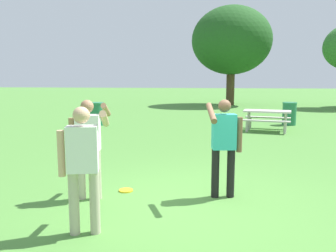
{
  "coord_description": "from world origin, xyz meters",
  "views": [
    {
      "loc": [
        0.18,
        -5.26,
        1.99
      ],
      "look_at": [
        -0.69,
        1.66,
        1.0
      ],
      "focal_mm": 36.57,
      "sensor_mm": 36.0,
      "label": 1
    }
  ],
  "objects_px": {
    "person_thrower": "(88,142)",
    "trash_can_further_along": "(289,114)",
    "person_catcher": "(224,141)",
    "picnic_table_near": "(267,116)",
    "person_bystander": "(83,160)",
    "tree_tall_left": "(232,41)",
    "frisbee": "(126,190)",
    "trash_can_beside_table": "(97,114)"
  },
  "relations": [
    {
      "from": "person_thrower",
      "to": "person_bystander",
      "type": "bearing_deg",
      "value": -72.7
    },
    {
      "from": "trash_can_beside_table",
      "to": "picnic_table_near",
      "type": "bearing_deg",
      "value": -5.41
    },
    {
      "from": "picnic_table_near",
      "to": "trash_can_beside_table",
      "type": "distance_m",
      "value": 6.87
    },
    {
      "from": "trash_can_further_along",
      "to": "person_bystander",
      "type": "bearing_deg",
      "value": -114.17
    },
    {
      "from": "person_bystander",
      "to": "trash_can_beside_table",
      "type": "distance_m",
      "value": 10.26
    },
    {
      "from": "person_thrower",
      "to": "trash_can_further_along",
      "type": "bearing_deg",
      "value": 61.33
    },
    {
      "from": "person_catcher",
      "to": "trash_can_beside_table",
      "type": "xyz_separation_m",
      "value": [
        -4.96,
        8.17,
        -0.48
      ]
    },
    {
      "from": "frisbee",
      "to": "trash_can_further_along",
      "type": "bearing_deg",
      "value": 62.6
    },
    {
      "from": "trash_can_beside_table",
      "to": "trash_can_further_along",
      "type": "bearing_deg",
      "value": 7.76
    },
    {
      "from": "person_catcher",
      "to": "trash_can_beside_table",
      "type": "bearing_deg",
      "value": 121.28
    },
    {
      "from": "picnic_table_near",
      "to": "tree_tall_left",
      "type": "height_order",
      "value": "tree_tall_left"
    },
    {
      "from": "person_catcher",
      "to": "picnic_table_near",
      "type": "distance_m",
      "value": 7.76
    },
    {
      "from": "person_catcher",
      "to": "trash_can_further_along",
      "type": "distance_m",
      "value": 9.77
    },
    {
      "from": "picnic_table_near",
      "to": "trash_can_further_along",
      "type": "distance_m",
      "value": 2.11
    },
    {
      "from": "frisbee",
      "to": "person_thrower",
      "type": "bearing_deg",
      "value": -139.08
    },
    {
      "from": "frisbee",
      "to": "trash_can_further_along",
      "type": "height_order",
      "value": "trash_can_further_along"
    },
    {
      "from": "frisbee",
      "to": "picnic_table_near",
      "type": "height_order",
      "value": "picnic_table_near"
    },
    {
      "from": "person_bystander",
      "to": "tree_tall_left",
      "type": "relative_size",
      "value": 0.23
    },
    {
      "from": "person_thrower",
      "to": "picnic_table_near",
      "type": "distance_m",
      "value": 8.86
    },
    {
      "from": "person_thrower",
      "to": "trash_can_beside_table",
      "type": "height_order",
      "value": "person_thrower"
    },
    {
      "from": "person_thrower",
      "to": "frisbee",
      "type": "bearing_deg",
      "value": 40.92
    },
    {
      "from": "picnic_table_near",
      "to": "tree_tall_left",
      "type": "distance_m",
      "value": 12.73
    },
    {
      "from": "person_bystander",
      "to": "trash_can_further_along",
      "type": "relative_size",
      "value": 1.71
    },
    {
      "from": "person_bystander",
      "to": "trash_can_further_along",
      "type": "bearing_deg",
      "value": 65.83
    },
    {
      "from": "person_thrower",
      "to": "picnic_table_near",
      "type": "bearing_deg",
      "value": 62.68
    },
    {
      "from": "person_thrower",
      "to": "frisbee",
      "type": "xyz_separation_m",
      "value": [
        0.5,
        0.43,
        -0.95
      ]
    },
    {
      "from": "person_bystander",
      "to": "tree_tall_left",
      "type": "xyz_separation_m",
      "value": [
        2.94,
        21.16,
        3.61
      ]
    },
    {
      "from": "person_catcher",
      "to": "picnic_table_near",
      "type": "height_order",
      "value": "person_catcher"
    },
    {
      "from": "person_thrower",
      "to": "person_catcher",
      "type": "height_order",
      "value": "same"
    },
    {
      "from": "trash_can_further_along",
      "to": "frisbee",
      "type": "bearing_deg",
      "value": -117.4
    },
    {
      "from": "trash_can_beside_table",
      "to": "tree_tall_left",
      "type": "bearing_deg",
      "value": 61.85
    },
    {
      "from": "tree_tall_left",
      "to": "trash_can_further_along",
      "type": "bearing_deg",
      "value": -79.46
    },
    {
      "from": "person_bystander",
      "to": "person_thrower",
      "type": "bearing_deg",
      "value": 107.3
    },
    {
      "from": "person_thrower",
      "to": "trash_can_further_along",
      "type": "height_order",
      "value": "person_thrower"
    },
    {
      "from": "person_bystander",
      "to": "picnic_table_near",
      "type": "bearing_deg",
      "value": 68.01
    },
    {
      "from": "person_catcher",
      "to": "tree_tall_left",
      "type": "xyz_separation_m",
      "value": [
        1.14,
        19.58,
        3.61
      ]
    },
    {
      "from": "person_catcher",
      "to": "picnic_table_near",
      "type": "xyz_separation_m",
      "value": [
        1.87,
        7.52,
        -0.4
      ]
    },
    {
      "from": "person_bystander",
      "to": "frisbee",
      "type": "xyz_separation_m",
      "value": [
        0.11,
        1.67,
        -0.95
      ]
    },
    {
      "from": "person_catcher",
      "to": "tree_tall_left",
      "type": "distance_m",
      "value": 19.94
    },
    {
      "from": "person_catcher",
      "to": "trash_can_beside_table",
      "type": "relative_size",
      "value": 1.71
    },
    {
      "from": "person_bystander",
      "to": "frisbee",
      "type": "bearing_deg",
      "value": 86.15
    },
    {
      "from": "picnic_table_near",
      "to": "trash_can_further_along",
      "type": "xyz_separation_m",
      "value": [
        1.19,
        1.74,
        -0.08
      ]
    }
  ]
}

